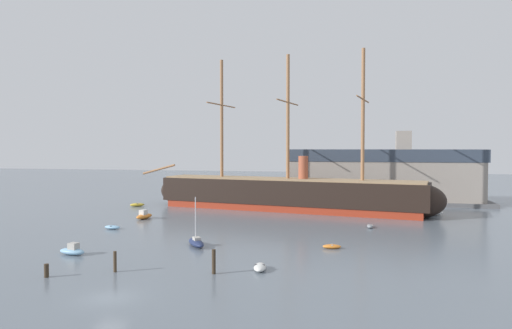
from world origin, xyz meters
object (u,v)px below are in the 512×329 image
(dinghy_alongside_stern, at_px, (370,226))
(mooring_piling_left_pair, at_px, (115,262))
(sailboat_near_centre, at_px, (196,242))
(dinghy_far_left, at_px, (137,205))
(dinghy_foreground_right, at_px, (260,267))
(mooring_piling_nearest, at_px, (46,271))
(motorboat_far_right, at_px, (434,212))
(tall_ship, at_px, (288,193))
(motorboat_alongside_bow, at_px, (144,216))
(dockside_warehouse_right, at_px, (382,176))
(motorboat_foreground_left, at_px, (72,251))
(dinghy_distant_centre, at_px, (281,203))
(dinghy_mid_right, at_px, (332,246))
(mooring_piling_right_pair, at_px, (214,262))
(dinghy_mid_left, at_px, (112,227))

(dinghy_alongside_stern, distance_m, mooring_piling_left_pair, 39.63)
(sailboat_near_centre, height_order, dinghy_far_left, sailboat_near_centre)
(dinghy_foreground_right, relative_size, mooring_piling_nearest, 2.30)
(dinghy_alongside_stern, height_order, motorboat_far_right, motorboat_far_right)
(tall_ship, relative_size, mooring_piling_nearest, 49.57)
(motorboat_alongside_bow, height_order, dinghy_far_left, motorboat_alongside_bow)
(dockside_warehouse_right, bearing_deg, mooring_piling_left_pair, -113.17)
(motorboat_foreground_left, bearing_deg, mooring_piling_nearest, -69.39)
(dinghy_far_left, bearing_deg, dinghy_alongside_stern, -18.33)
(motorboat_alongside_bow, bearing_deg, dinghy_far_left, 121.23)
(motorboat_foreground_left, xyz_separation_m, mooring_piling_nearest, (3.19, -8.48, 0.15))
(motorboat_far_right, height_order, dinghy_distant_centre, motorboat_far_right)
(dinghy_mid_right, xyz_separation_m, dinghy_alongside_stern, (4.76, 15.81, -0.02))
(dockside_warehouse_right, bearing_deg, sailboat_near_centre, -114.89)
(motorboat_alongside_bow, xyz_separation_m, dockside_warehouse_right, (40.73, 34.12, 5.33))
(motorboat_far_right, xyz_separation_m, mooring_piling_right_pair, (-26.49, -45.08, 0.59))
(dinghy_distant_centre, distance_m, mooring_piling_nearest, 61.68)
(mooring_piling_nearest, bearing_deg, motorboat_alongside_bow, 102.18)
(sailboat_near_centre, bearing_deg, dinghy_mid_left, 152.84)
(motorboat_foreground_left, relative_size, dinghy_mid_right, 1.47)
(dinghy_mid_right, bearing_deg, motorboat_alongside_bow, 153.65)
(dinghy_foreground_right, bearing_deg, motorboat_foreground_left, 175.61)
(dinghy_mid_left, relative_size, dinghy_alongside_stern, 1.21)
(dinghy_mid_right, height_order, dinghy_far_left, dinghy_far_left)
(motorboat_alongside_bow, relative_size, dockside_warehouse_right, 0.09)
(dinghy_foreground_right, xyz_separation_m, mooring_piling_nearest, (-18.91, -6.78, 0.30))
(dinghy_mid_left, bearing_deg, motorboat_alongside_bow, 89.78)
(motorboat_far_right, bearing_deg, dinghy_mid_left, -152.52)
(motorboat_foreground_left, height_order, dinghy_alongside_stern, motorboat_foreground_left)
(motorboat_far_right, bearing_deg, mooring_piling_left_pair, -127.75)
(motorboat_far_right, bearing_deg, dinghy_mid_right, -117.16)
(dinghy_distant_centre, bearing_deg, motorboat_foreground_left, -105.93)
(dinghy_alongside_stern, relative_size, dinghy_distant_centre, 1.06)
(dockside_warehouse_right, bearing_deg, dinghy_foreground_right, -103.12)
(dinghy_foreground_right, bearing_deg, mooring_piling_left_pair, -164.80)
(motorboat_foreground_left, xyz_separation_m, dinghy_mid_left, (-4.28, 15.79, -0.18))
(sailboat_near_centre, bearing_deg, dinghy_far_left, 127.12)
(dinghy_mid_right, bearing_deg, dinghy_distant_centre, 107.75)
(tall_ship, xyz_separation_m, dockside_warehouse_right, (18.53, 17.94, 2.61))
(motorboat_foreground_left, xyz_separation_m, dinghy_distant_centre, (14.87, 52.09, -0.25))
(dinghy_alongside_stern, height_order, dinghy_distant_centre, dinghy_alongside_stern)
(dinghy_foreground_right, height_order, dinghy_mid_left, dinghy_foreground_right)
(dinghy_alongside_stern, bearing_deg, dinghy_far_left, 161.67)
(motorboat_far_right, height_order, mooring_piling_right_pair, mooring_piling_right_pair)
(sailboat_near_centre, xyz_separation_m, motorboat_alongside_bow, (-16.30, 18.54, 0.04))
(dinghy_distant_centre, height_order, mooring_piling_nearest, mooring_piling_nearest)
(tall_ship, relative_size, dinghy_far_left, 19.83)
(dinghy_far_left, bearing_deg, mooring_piling_right_pair, -55.01)
(dinghy_alongside_stern, distance_m, motorboat_far_right, 19.31)
(sailboat_near_centre, bearing_deg, motorboat_alongside_bow, 131.32)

